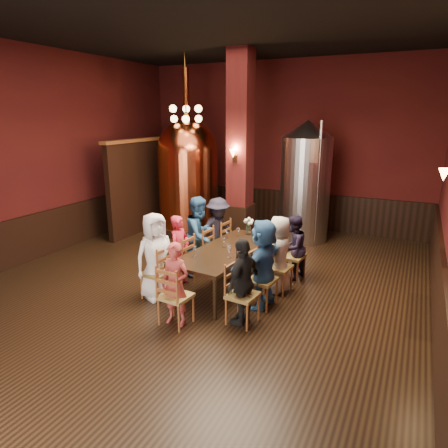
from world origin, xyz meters
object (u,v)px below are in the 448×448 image
at_px(person_0, 155,256).
at_px(person_2, 200,235).
at_px(person_1, 180,250).
at_px(copper_kettle, 188,175).
at_px(rose_vase, 248,223).
at_px(steel_vessel, 305,182).
at_px(dining_table, 228,252).

relative_size(person_0, person_2, 0.97).
bearing_deg(person_1, person_2, -2.08).
height_order(copper_kettle, rose_vase, copper_kettle).
height_order(steel_vessel, rose_vase, steel_vessel).
height_order(person_2, rose_vase, person_2).
bearing_deg(person_0, dining_table, -19.28).
bearing_deg(copper_kettle, person_0, -66.89).
distance_m(dining_table, person_0, 1.31).
bearing_deg(dining_table, person_2, 158.78).
height_order(copper_kettle, steel_vessel, copper_kettle).
distance_m(person_2, steel_vessel, 3.42).
xyz_separation_m(dining_table, rose_vase, (-0.02, 0.98, 0.29)).
bearing_deg(rose_vase, person_2, -144.03).
height_order(person_0, steel_vessel, steel_vessel).
relative_size(dining_table, person_1, 1.87).
bearing_deg(steel_vessel, rose_vase, -100.24).
height_order(dining_table, person_0, person_0).
xyz_separation_m(person_0, person_1, (0.06, 0.67, -0.10)).
xyz_separation_m(person_0, person_2, (0.12, 1.32, 0.02)).
bearing_deg(rose_vase, steel_vessel, 79.76).
distance_m(dining_table, rose_vase, 1.03).
distance_m(dining_table, steel_vessel, 3.63).
relative_size(person_0, person_1, 1.14).
bearing_deg(dining_table, rose_vase, 96.44).
height_order(dining_table, copper_kettle, copper_kettle).
bearing_deg(person_2, person_1, 176.96).
distance_m(person_2, rose_vase, 1.00).
xyz_separation_m(dining_table, steel_vessel, (0.44, 3.51, 0.79)).
distance_m(person_1, copper_kettle, 3.70).
xyz_separation_m(person_2, copper_kettle, (-1.76, 2.51, 0.75)).
distance_m(person_0, person_2, 1.33).
bearing_deg(person_1, dining_table, -70.86).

